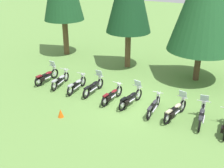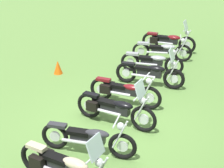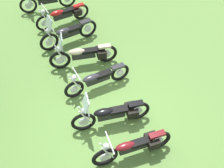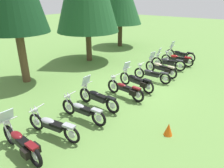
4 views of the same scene
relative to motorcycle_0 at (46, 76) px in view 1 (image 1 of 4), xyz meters
The scene contains 11 objects.
ground_plane 6.59m from the motorcycle_0, ahead, with size 80.00×80.00×0.00m, color #608C42.
motorcycle_0 is the anchor object (origin of this frame).
motorcycle_1 1.21m from the motorcycle_0, ahead, with size 0.71×2.32×0.99m.
motorcycle_2 2.62m from the motorcycle_0, ahead, with size 0.66×2.27×1.00m.
motorcycle_3 3.77m from the motorcycle_0, ahead, with size 0.71×2.33×1.37m.
motorcycle_4 5.35m from the motorcycle_0, ahead, with size 0.71×2.24×1.01m.
motorcycle_5 6.54m from the motorcycle_0, ahead, with size 0.84×2.32×1.37m.
motorcycle_6 8.04m from the motorcycle_0, ahead, with size 0.63×2.30×0.99m.
motorcycle_7 9.26m from the motorcycle_0, ahead, with size 0.87×2.35×1.38m.
motorcycle_8 10.63m from the motorcycle_0, ahead, with size 0.73×2.33×1.38m.
traffic_cone 4.97m from the motorcycle_0, 43.10° to the right, with size 0.32×0.32×0.48m, color #EA590F.
Camera 1 is at (5.57, -13.74, 8.11)m, focal length 45.49 mm.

